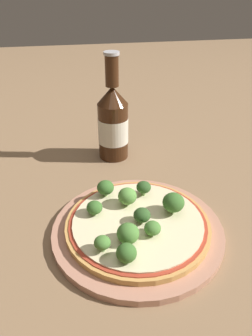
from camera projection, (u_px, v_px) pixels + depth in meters
The scene contains 14 objects.
ground_plane at pixel (144, 223), 0.55m from camera, with size 3.00×3.00×0.00m, color #846647.
plate at pixel (138, 230), 0.53m from camera, with size 0.27×0.27×0.01m.
pizza at pixel (138, 224), 0.52m from camera, with size 0.23×0.23×0.01m.
broccoli_floret_0 at pixel (102, 243), 0.46m from camera, with size 0.02×0.02×0.02m.
broccoli_floret_1 at pixel (144, 187), 0.57m from camera, with size 0.03×0.03×0.03m.
broccoli_floret_2 at pixel (173, 202), 0.52m from camera, with size 0.04×0.04×0.04m.
broccoli_floret_3 at pixel (94, 208), 0.53m from camera, with size 0.03×0.03×0.02m.
broccoli_floret_4 at pixel (142, 215), 0.51m from camera, with size 0.03×0.03×0.02m.
broccoli_floret_5 at pixel (128, 233), 0.47m from camera, with size 0.03×0.03×0.03m.
broccoli_floret_6 at pixel (105, 188), 0.57m from camera, with size 0.03×0.03×0.03m.
broccoli_floret_7 at pixel (127, 196), 0.54m from camera, with size 0.03×0.03×0.03m.
broccoli_floret_8 at pixel (153, 228), 0.48m from camera, with size 0.03×0.03×0.02m.
broccoli_floret_9 at pixel (126, 253), 0.44m from camera, with size 0.03×0.03×0.03m.
beer_bottle at pixel (113, 122), 0.70m from camera, with size 0.07×0.07×0.23m.
Camera 1 is at (-0.10, -0.41, 0.37)m, focal length 35.00 mm.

